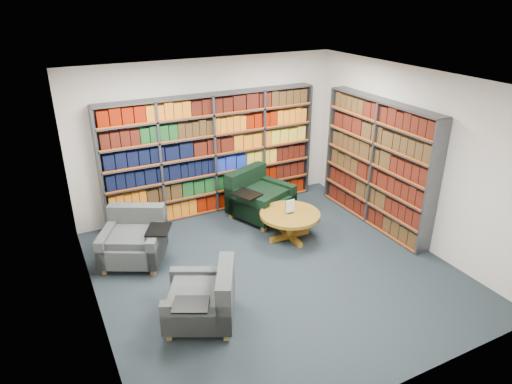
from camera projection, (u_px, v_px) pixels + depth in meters
name	position (u px, v px, depth m)	size (l,w,h in m)	color
room_shell	(276.00, 185.00, 6.29)	(5.02, 5.02, 2.82)	black
bookshelf_back	(213.00, 155.00, 8.32)	(4.00, 0.28, 2.20)	#47494F
bookshelf_right	(377.00, 164.00, 7.87)	(0.28, 2.50, 2.20)	#47494F
chair_teal_left	(135.00, 240.00, 7.04)	(1.19, 1.19, 0.80)	#031D36
chair_green_right	(257.00, 198.00, 8.38)	(1.26, 1.23, 0.86)	black
chair_teal_front	(206.00, 301.00, 5.70)	(1.13, 1.14, 0.77)	#031D36
coffee_table	(290.00, 218.00, 7.59)	(1.00, 1.00, 0.71)	olive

